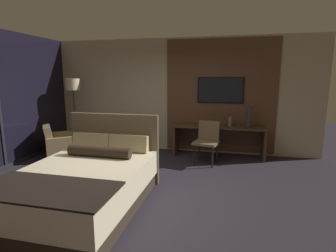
{
  "coord_description": "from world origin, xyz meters",
  "views": [
    {
      "loc": [
        1.46,
        -3.87,
        1.86
      ],
      "look_at": [
        0.37,
        0.82,
        0.96
      ],
      "focal_mm": 28.0,
      "sensor_mm": 36.0,
      "label": 1
    }
  ],
  "objects_px": {
    "desk_chair": "(207,138)",
    "book": "(239,126)",
    "desk": "(218,135)",
    "tv": "(220,90)",
    "armchair_by_window": "(63,146)",
    "bed": "(85,183)",
    "floor_lamp": "(73,90)",
    "vase_short": "(230,122)",
    "vase_tall": "(249,117)"
  },
  "relations": [
    {
      "from": "vase_short",
      "to": "book",
      "type": "relative_size",
      "value": 0.94
    },
    {
      "from": "vase_tall",
      "to": "book",
      "type": "bearing_deg",
      "value": 162.98
    },
    {
      "from": "desk_chair",
      "to": "bed",
      "type": "bearing_deg",
      "value": -111.05
    },
    {
      "from": "vase_tall",
      "to": "floor_lamp",
      "type": "bearing_deg",
      "value": -176.18
    },
    {
      "from": "desk",
      "to": "desk_chair",
      "type": "distance_m",
      "value": 0.61
    },
    {
      "from": "desk_chair",
      "to": "vase_tall",
      "type": "relative_size",
      "value": 1.91
    },
    {
      "from": "armchair_by_window",
      "to": "book",
      "type": "distance_m",
      "value": 4.15
    },
    {
      "from": "vase_short",
      "to": "book",
      "type": "distance_m",
      "value": 0.22
    },
    {
      "from": "desk_chair",
      "to": "desk",
      "type": "bearing_deg",
      "value": 81.15
    },
    {
      "from": "armchair_by_window",
      "to": "vase_tall",
      "type": "bearing_deg",
      "value": -117.16
    },
    {
      "from": "vase_tall",
      "to": "tv",
      "type": "bearing_deg",
      "value": 156.51
    },
    {
      "from": "desk_chair",
      "to": "vase_tall",
      "type": "xyz_separation_m",
      "value": [
        0.88,
        0.5,
        0.42
      ]
    },
    {
      "from": "tv",
      "to": "armchair_by_window",
      "type": "relative_size",
      "value": 0.98
    },
    {
      "from": "vase_short",
      "to": "floor_lamp",
      "type": "bearing_deg",
      "value": -174.84
    },
    {
      "from": "tv",
      "to": "book",
      "type": "xyz_separation_m",
      "value": [
        0.46,
        -0.23,
        -0.8
      ]
    },
    {
      "from": "bed",
      "to": "desk",
      "type": "height_order",
      "value": "bed"
    },
    {
      "from": "bed",
      "to": "book",
      "type": "xyz_separation_m",
      "value": [
        2.22,
        2.97,
        0.4
      ]
    },
    {
      "from": "armchair_by_window",
      "to": "floor_lamp",
      "type": "height_order",
      "value": "floor_lamp"
    },
    {
      "from": "desk",
      "to": "tv",
      "type": "xyz_separation_m",
      "value": [
        0.0,
        0.23,
        1.04
      ]
    },
    {
      "from": "desk",
      "to": "vase_short",
      "type": "distance_m",
      "value": 0.42
    },
    {
      "from": "book",
      "to": "vase_tall",
      "type": "bearing_deg",
      "value": -17.02
    },
    {
      "from": "desk",
      "to": "book",
      "type": "relative_size",
      "value": 9.21
    },
    {
      "from": "bed",
      "to": "armchair_by_window",
      "type": "relative_size",
      "value": 2.04
    },
    {
      "from": "armchair_by_window",
      "to": "vase_short",
      "type": "relative_size",
      "value": 5.14
    },
    {
      "from": "floor_lamp",
      "to": "book",
      "type": "distance_m",
      "value": 4.11
    },
    {
      "from": "vase_short",
      "to": "desk_chair",
      "type": "bearing_deg",
      "value": -129.8
    },
    {
      "from": "bed",
      "to": "tv",
      "type": "relative_size",
      "value": 2.08
    },
    {
      "from": "book",
      "to": "floor_lamp",
      "type": "bearing_deg",
      "value": -175.04
    },
    {
      "from": "desk",
      "to": "book",
      "type": "bearing_deg",
      "value": 0.06
    },
    {
      "from": "tv",
      "to": "floor_lamp",
      "type": "xyz_separation_m",
      "value": [
        -3.56,
        -0.57,
        -0.02
      ]
    },
    {
      "from": "armchair_by_window",
      "to": "desk",
      "type": "bearing_deg",
      "value": -114.06
    },
    {
      "from": "tv",
      "to": "book",
      "type": "height_order",
      "value": "tv"
    },
    {
      "from": "armchair_by_window",
      "to": "bed",
      "type": "bearing_deg",
      "value": -177.56
    },
    {
      "from": "bed",
      "to": "book",
      "type": "height_order",
      "value": "bed"
    },
    {
      "from": "bed",
      "to": "vase_short",
      "type": "xyz_separation_m",
      "value": [
        2.03,
        2.97,
        0.49
      ]
    },
    {
      "from": "bed",
      "to": "vase_short",
      "type": "distance_m",
      "value": 3.63
    },
    {
      "from": "tv",
      "to": "bed",
      "type": "bearing_deg",
      "value": -118.91
    },
    {
      "from": "tv",
      "to": "floor_lamp",
      "type": "height_order",
      "value": "tv"
    },
    {
      "from": "tv",
      "to": "vase_tall",
      "type": "distance_m",
      "value": 0.93
    },
    {
      "from": "armchair_by_window",
      "to": "floor_lamp",
      "type": "bearing_deg",
      "value": -38.36
    },
    {
      "from": "armchair_by_window",
      "to": "vase_short",
      "type": "distance_m",
      "value": 3.97
    },
    {
      "from": "floor_lamp",
      "to": "book",
      "type": "relative_size",
      "value": 7.95
    },
    {
      "from": "desk",
      "to": "bed",
      "type": "bearing_deg",
      "value": -120.72
    },
    {
      "from": "desk",
      "to": "tv",
      "type": "distance_m",
      "value": 1.06
    },
    {
      "from": "tv",
      "to": "vase_tall",
      "type": "height_order",
      "value": "tv"
    },
    {
      "from": "bed",
      "to": "vase_tall",
      "type": "distance_m",
      "value": 3.85
    },
    {
      "from": "bed",
      "to": "floor_lamp",
      "type": "distance_m",
      "value": 3.39
    },
    {
      "from": "bed",
      "to": "armchair_by_window",
      "type": "distance_m",
      "value": 2.72
    },
    {
      "from": "tv",
      "to": "desk_chair",
      "type": "distance_m",
      "value": 1.3
    },
    {
      "from": "desk_chair",
      "to": "book",
      "type": "distance_m",
      "value": 0.9
    }
  ]
}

